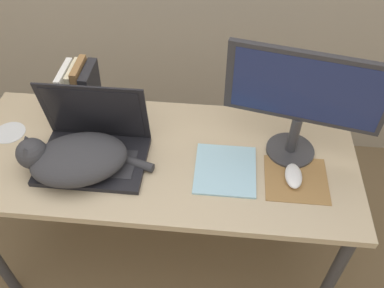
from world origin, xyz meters
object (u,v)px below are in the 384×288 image
(computer_mouse, at_px, (293,176))
(notepad, at_px, (225,170))
(cat, at_px, (74,158))
(external_monitor, at_px, (303,98))
(cd_disc, at_px, (9,133))
(book_row, at_px, (82,93))
(laptop, at_px, (93,146))

(computer_mouse, relative_size, notepad, 0.48)
(cat, bearing_deg, external_monitor, 12.26)
(cat, relative_size, cd_disc, 3.83)
(external_monitor, bearing_deg, book_row, 171.35)
(cat, height_order, notepad, cat)
(notepad, bearing_deg, cd_disc, 172.52)
(external_monitor, bearing_deg, cat, -167.74)
(cat, distance_m, computer_mouse, 0.75)
(computer_mouse, distance_m, cd_disc, 1.07)
(external_monitor, xyz_separation_m, cd_disc, (-1.07, -0.01, -0.25))
(external_monitor, bearing_deg, computer_mouse, -89.76)
(external_monitor, bearing_deg, cd_disc, -179.72)
(external_monitor, distance_m, book_row, 0.82)
(laptop, height_order, cd_disc, laptop)
(external_monitor, bearing_deg, notepad, -153.75)
(external_monitor, bearing_deg, laptop, -172.73)
(computer_mouse, height_order, book_row, book_row)
(book_row, bearing_deg, laptop, -66.42)
(computer_mouse, xyz_separation_m, book_row, (-0.80, 0.25, 0.10))
(external_monitor, distance_m, cd_disc, 1.10)
(computer_mouse, bearing_deg, cat, -177.54)
(laptop, relative_size, cd_disc, 3.14)
(laptop, height_order, notepad, laptop)
(laptop, xyz_separation_m, cat, (-0.05, -0.07, 0.01))
(laptop, distance_m, notepad, 0.47)
(cd_disc, bearing_deg, book_row, 25.08)
(computer_mouse, xyz_separation_m, notepad, (-0.23, 0.02, -0.01))
(laptop, relative_size, computer_mouse, 3.42)
(notepad, bearing_deg, computer_mouse, -3.95)
(cat, relative_size, computer_mouse, 4.17)
(laptop, distance_m, computer_mouse, 0.71)
(laptop, distance_m, book_row, 0.24)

